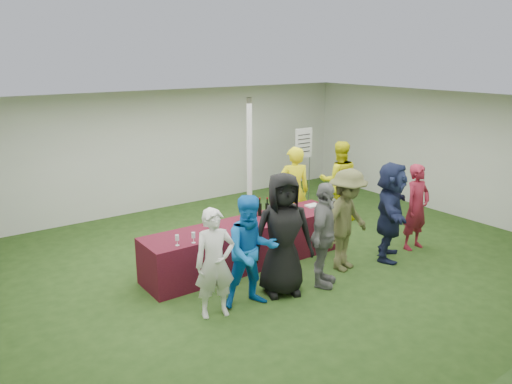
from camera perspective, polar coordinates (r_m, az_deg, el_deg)
ground at (r=8.62m, az=1.11°, el=-8.20°), size 60.00×60.00×0.00m
tent at (r=9.39m, az=-0.75°, el=2.51°), size 10.00×10.00×10.00m
serving_table at (r=8.45m, az=-1.11°, el=-5.94°), size 3.60×0.80×0.75m
wine_bottles at (r=8.72m, az=1.64°, el=-1.79°), size 0.76×0.15×0.32m
wine_glasses at (r=7.61m, az=-5.55°, el=-4.58°), size 1.19×0.12×0.16m
water_bottle at (r=8.42m, az=-0.68°, el=-2.55°), size 0.07×0.07×0.23m
bar_towel at (r=9.25m, az=6.51°, el=-1.55°), size 0.25×0.18×0.03m
dump_bucket at (r=9.13m, az=8.27°, el=-1.36°), size 0.26×0.26×0.18m
wine_list_sign at (r=11.76m, az=5.46°, el=4.93°), size 0.50×0.03×1.80m
staff_pourer at (r=9.71m, az=4.31°, el=0.06°), size 0.75×0.63×1.77m
staff_back at (r=10.78m, az=9.43°, el=1.29°), size 1.04×0.98×1.70m
customer_0 at (r=6.76m, az=-4.73°, el=-8.12°), size 0.63×0.50×1.53m
customer_1 at (r=6.99m, az=-0.52°, el=-6.82°), size 0.92×0.80×1.62m
customer_2 at (r=7.31m, az=3.09°, el=-4.86°), size 1.06×0.88×1.85m
customer_3 at (r=7.63m, az=7.72°, el=-4.92°), size 1.01×0.89×1.64m
customer_4 at (r=8.25m, az=10.33°, el=-3.20°), size 1.22×0.88×1.71m
customer_5 at (r=8.86m, az=15.11°, el=-2.13°), size 1.56×1.40×1.72m
customer_6 at (r=9.48m, az=17.88°, el=-1.65°), size 0.58×0.39×1.58m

